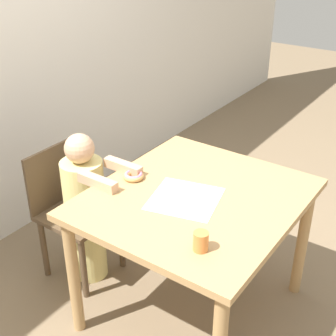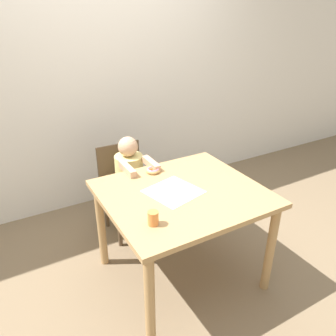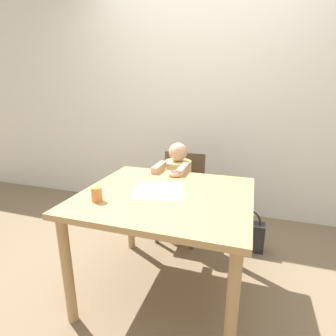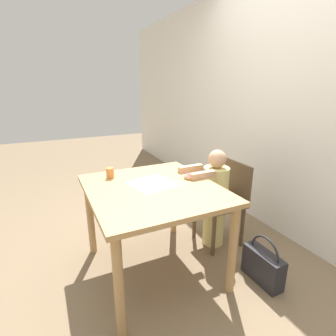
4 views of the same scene
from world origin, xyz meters
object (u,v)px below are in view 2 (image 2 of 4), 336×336
at_px(donut, 153,170).
at_px(handbag, 186,200).
at_px(cup, 153,218).
at_px(chair, 126,188).
at_px(child_figure, 131,188).

xyz_separation_m(donut, handbag, (0.53, 0.35, -0.61)).
bearing_deg(handbag, cup, -131.46).
distance_m(chair, child_figure, 0.12).
height_order(handbag, cup, cup).
bearing_deg(donut, handbag, 33.63).
bearing_deg(child_figure, donut, -77.90).
bearing_deg(child_figure, chair, 90.00).
height_order(chair, handbag, chair).
xyz_separation_m(chair, donut, (0.06, -0.41, 0.33)).
bearing_deg(cup, child_figure, 75.26).
distance_m(chair, donut, 0.53).
relative_size(chair, cup, 9.35).
xyz_separation_m(child_figure, donut, (0.06, -0.30, 0.28)).
bearing_deg(handbag, chair, 174.28).
xyz_separation_m(donut, cup, (-0.30, -0.58, 0.02)).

